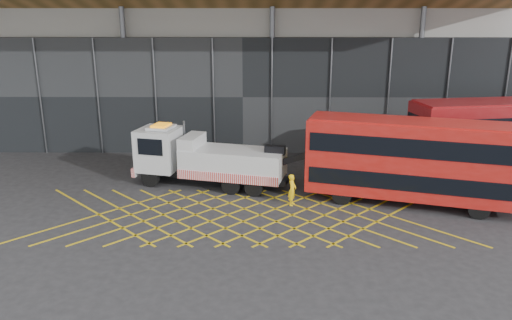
{
  "coord_description": "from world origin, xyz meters",
  "views": [
    {
      "loc": [
        3.2,
        -22.88,
        9.68
      ],
      "look_at": [
        3.0,
        1.5,
        2.4
      ],
      "focal_mm": 35.0,
      "sensor_mm": 36.0,
      "label": 1
    }
  ],
  "objects_px": {
    "recovery_truck": "(204,158)",
    "worker": "(292,190)",
    "bus_towed": "(414,159)",
    "bus_second": "(512,137)"
  },
  "relations": [
    {
      "from": "recovery_truck",
      "to": "worker",
      "type": "distance_m",
      "value": 5.75
    },
    {
      "from": "bus_towed",
      "to": "bus_second",
      "type": "distance_m",
      "value": 7.77
    },
    {
      "from": "bus_second",
      "to": "worker",
      "type": "xyz_separation_m",
      "value": [
        -12.99,
        -4.03,
        -1.85
      ]
    },
    {
      "from": "recovery_truck",
      "to": "bus_second",
      "type": "distance_m",
      "value": 17.89
    },
    {
      "from": "worker",
      "to": "bus_towed",
      "type": "bearing_deg",
      "value": -69.83
    },
    {
      "from": "recovery_truck",
      "to": "worker",
      "type": "height_order",
      "value": "recovery_truck"
    },
    {
      "from": "worker",
      "to": "recovery_truck",
      "type": "bearing_deg",
      "value": 76.58
    },
    {
      "from": "bus_second",
      "to": "bus_towed",
      "type": "bearing_deg",
      "value": -159.79
    },
    {
      "from": "bus_towed",
      "to": "worker",
      "type": "xyz_separation_m",
      "value": [
        -6.23,
        -0.21,
        -1.63
      ]
    },
    {
      "from": "recovery_truck",
      "to": "bus_towed",
      "type": "distance_m",
      "value": 11.44
    }
  ]
}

